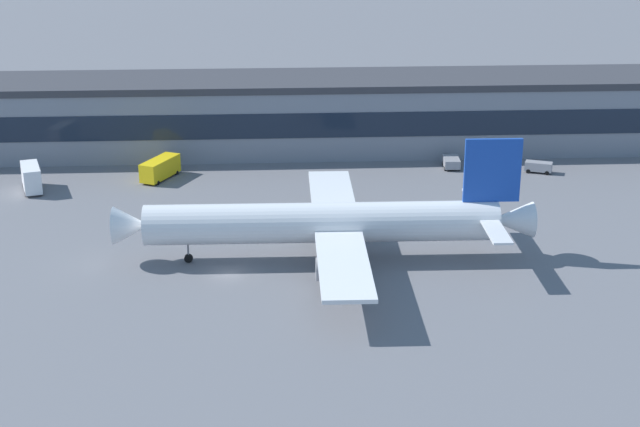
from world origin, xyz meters
name	(u,v)px	position (x,y,z in m)	size (l,w,h in m)	color
ground_plane	(228,274)	(0.00, 0.00, 0.00)	(600.00, 600.00, 0.00)	slate
terminal_building	(238,114)	(0.00, 56.53, 6.62)	(177.78, 17.42, 13.19)	gray
airliner	(329,223)	(12.88, 4.00, 5.18)	(53.99, 46.10, 16.07)	white
pushback_tractor	(451,162)	(36.35, 43.51, 1.05)	(2.91, 4.96, 1.75)	gray
catering_truck	(31,177)	(-31.97, 34.87, 2.29)	(4.61, 7.65, 4.15)	white
fuel_truck	(160,168)	(-12.48, 40.04, 1.88)	(6.20, 8.78, 3.35)	yellow
follow_me_car	(539,166)	(50.49, 39.96, 1.09)	(4.79, 3.40, 1.85)	gray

